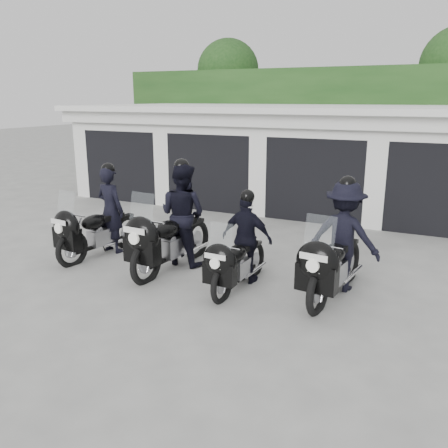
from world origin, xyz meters
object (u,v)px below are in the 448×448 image
at_px(police_bike_a, 100,219).
at_px(police_bike_d, 340,243).
at_px(police_bike_c, 243,245).
at_px(police_bike_b, 176,221).

bearing_deg(police_bike_a, police_bike_d, 10.04).
bearing_deg(police_bike_d, police_bike_c, -158.92).
xyz_separation_m(police_bike_b, police_bike_d, (3.12, 0.08, -0.04)).
bearing_deg(police_bike_c, police_bike_a, 178.02).
height_order(police_bike_a, police_bike_c, police_bike_a).
height_order(police_bike_a, police_bike_b, police_bike_b).
height_order(police_bike_b, police_bike_d, police_bike_b).
relative_size(police_bike_a, police_bike_c, 1.13).
bearing_deg(police_bike_c, police_bike_d, 16.39).
relative_size(police_bike_a, police_bike_b, 0.91).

